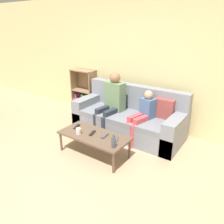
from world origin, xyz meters
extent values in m
plane|color=tan|center=(0.00, 0.00, 0.00)|extent=(22.00, 22.00, 0.00)
cube|color=beige|center=(0.00, 2.38, 1.30)|extent=(12.00, 0.06, 2.60)
cube|color=gray|center=(0.09, 1.76, 0.17)|extent=(2.15, 0.85, 0.33)
cube|color=slate|center=(0.09, 1.67, 0.38)|extent=(1.71, 0.67, 0.10)
cube|color=gray|center=(0.09, 2.10, 0.67)|extent=(2.15, 0.18, 0.49)
cube|color=gray|center=(-0.88, 1.76, 0.30)|extent=(0.22, 0.85, 0.59)
cube|color=gray|center=(1.05, 1.76, 0.30)|extent=(0.22, 0.85, 0.59)
cube|color=#93423D|center=(0.74, 1.95, 0.61)|extent=(0.36, 0.12, 0.36)
cube|color=#8E7051|center=(-1.69, 2.20, 0.52)|extent=(0.02, 0.28, 1.04)
cube|color=#8E7051|center=(-1.12, 2.20, 0.52)|extent=(0.02, 0.28, 1.04)
cube|color=#8E7051|center=(-1.41, 2.33, 0.52)|extent=(0.60, 0.02, 1.04)
cube|color=#8E7051|center=(-1.41, 2.20, 0.01)|extent=(0.60, 0.28, 0.02)
cube|color=#8E7051|center=(-1.41, 2.20, 0.54)|extent=(0.55, 0.28, 0.02)
cube|color=#8E7051|center=(-1.41, 2.20, 1.02)|extent=(0.60, 0.28, 0.02)
cube|color=#B77542|center=(-1.66, 2.19, 0.16)|extent=(0.05, 0.20, 0.28)
cube|color=#993D84|center=(-1.61, 2.18, 0.22)|extent=(0.04, 0.16, 0.40)
cube|color=beige|center=(-1.55, 2.19, 0.17)|extent=(0.06, 0.22, 0.30)
cube|color=#33519E|center=(-1.49, 2.18, 0.17)|extent=(0.05, 0.16, 0.28)
cube|color=#B77542|center=(-1.43, 2.19, 0.20)|extent=(0.04, 0.24, 0.35)
cube|color=#2D7A4C|center=(-1.38, 2.19, 0.24)|extent=(0.05, 0.22, 0.44)
cube|color=gold|center=(-1.32, 2.19, 0.23)|extent=(0.06, 0.23, 0.42)
cube|color=beige|center=(-1.25, 2.18, 0.21)|extent=(0.05, 0.18, 0.37)
cylinder|color=brown|center=(-0.51, 0.58, 0.17)|extent=(0.04, 0.04, 0.34)
cylinder|color=brown|center=(0.57, 0.58, 0.17)|extent=(0.04, 0.04, 0.34)
cylinder|color=brown|center=(-0.51, 1.04, 0.17)|extent=(0.04, 0.04, 0.34)
cylinder|color=brown|center=(0.57, 1.04, 0.17)|extent=(0.04, 0.04, 0.34)
cube|color=brown|center=(0.03, 0.81, 0.35)|extent=(1.16, 0.54, 0.03)
cylinder|color=#282D38|center=(-0.39, 1.37, 0.22)|extent=(0.10, 0.10, 0.43)
cylinder|color=#282D38|center=(-0.18, 1.34, 0.22)|extent=(0.10, 0.10, 0.43)
cube|color=#282D38|center=(-0.36, 1.59, 0.48)|extent=(0.14, 0.38, 0.09)
cube|color=#282D38|center=(-0.15, 1.56, 0.48)|extent=(0.14, 0.38, 0.09)
cube|color=#66845B|center=(-0.23, 1.80, 0.71)|extent=(0.41, 0.25, 0.56)
sphere|color=#936B4C|center=(-0.23, 1.80, 1.09)|extent=(0.21, 0.21, 0.21)
cylinder|color=#C6474C|center=(0.31, 1.39, 0.22)|extent=(0.11, 0.11, 0.43)
cylinder|color=#C6474C|center=(0.44, 1.36, 0.22)|extent=(0.11, 0.11, 0.43)
cube|color=#C6474C|center=(0.36, 1.60, 0.48)|extent=(0.19, 0.39, 0.09)
cube|color=#C6474C|center=(0.49, 1.57, 0.48)|extent=(0.19, 0.39, 0.09)
cube|color=#476693|center=(0.48, 1.81, 0.61)|extent=(0.28, 0.25, 0.36)
sphere|color=tan|center=(0.48, 1.81, 0.86)|extent=(0.16, 0.16, 0.16)
cylinder|color=silver|center=(-0.20, 0.69, 0.41)|extent=(0.08, 0.08, 0.10)
cube|color=black|center=(-0.01, 0.82, 0.38)|extent=(0.09, 0.18, 0.02)
cube|color=black|center=(-0.39, 0.86, 0.38)|extent=(0.09, 0.18, 0.02)
cube|color=#47474C|center=(0.42, 0.87, 0.38)|extent=(0.12, 0.17, 0.02)
cube|color=#47474C|center=(0.21, 0.86, 0.38)|extent=(0.06, 0.17, 0.02)
cylinder|color=#424756|center=(0.51, 0.67, 0.45)|extent=(0.06, 0.06, 0.16)
cylinder|color=#424756|center=(0.51, 0.67, 0.55)|extent=(0.03, 0.03, 0.04)
camera|label=1|loc=(2.05, -1.61, 2.02)|focal=35.00mm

